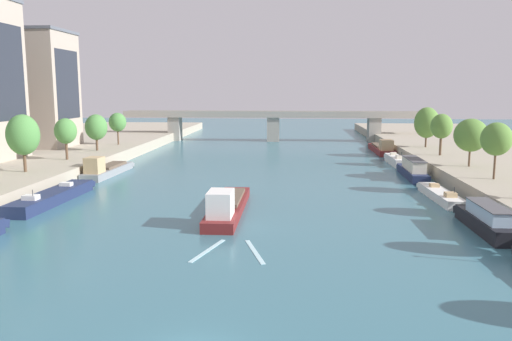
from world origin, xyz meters
TOP-DOWN VIEW (x-y plane):
  - barge_midriver at (-1.76, 27.68)m, footprint 2.95×17.66m
  - wake_behind_barge at (-0.00, 15.99)m, footprint 5.60×5.87m
  - moored_boat_left_gap_after at (-21.39, 31.84)m, footprint 3.19×16.32m
  - moored_boat_left_midway at (-21.99, 49.72)m, footprint 3.28×14.36m
  - moored_boat_right_end at (21.40, 23.09)m, footprint 2.29×11.08m
  - moored_boat_right_near at (21.17, 36.40)m, footprint 2.40×12.33m
  - moored_boat_right_downstream at (21.44, 51.12)m, footprint 2.60×13.06m
  - moored_boat_right_second at (21.59, 64.24)m, footprint 2.02×10.71m
  - moored_boat_right_lone at (22.05, 80.12)m, footprint 3.07×16.20m
  - tree_left_distant at (-28.91, 40.36)m, footprint 4.02×4.02m
  - tree_left_third at (-28.64, 51.94)m, footprint 3.22×3.22m
  - tree_left_end_of_row at (-28.54, 63.65)m, footprint 3.69×3.69m
  - tree_left_by_lamp at (-28.07, 73.12)m, footprint 3.21×3.21m
  - tree_right_by_lamp at (27.82, 38.89)m, footprint 3.48×3.48m
  - tree_right_second at (28.32, 48.96)m, footprint 4.39×4.39m
  - tree_right_past_mid at (27.82, 60.97)m, footprint 3.36×3.36m
  - tree_right_nearest at (28.46, 72.57)m, footprint 4.37×4.37m
  - building_left_tall at (-42.56, 69.26)m, footprint 14.50×11.87m
  - bridge_far at (0.00, 101.73)m, footprint 71.50×4.40m

SIDE VIEW (x-z plane):
  - wake_behind_barge at x=0.00m, z-range 0.00..0.03m
  - moored_boat_right_near at x=21.17m, z-range -0.52..1.57m
  - moored_boat_left_gap_after at x=-21.39m, z-range -0.53..1.83m
  - moored_boat_right_second at x=21.59m, z-range -0.51..1.91m
  - moored_boat_right_lone at x=22.05m, z-range -0.61..2.34m
  - moored_boat_left_midway at x=-21.99m, z-range -0.67..2.48m
  - barge_midriver at x=-1.76m, z-range -0.71..2.57m
  - moored_boat_right_end at x=21.40m, z-range -0.20..2.28m
  - moored_boat_right_downstream at x=21.44m, z-range -0.23..2.52m
  - bridge_far at x=0.00m, z-range 1.11..8.25m
  - tree_left_end_of_row at x=-28.54m, z-range 2.82..8.94m
  - tree_left_third at x=-28.64m, z-range 3.09..9.19m
  - tree_left_by_lamp at x=-28.07m, z-range 3.17..9.12m
  - tree_right_second at x=28.32m, z-range 2.95..9.37m
  - tree_right_nearest at x=28.46m, z-range 2.78..9.92m
  - tree_right_past_mid at x=27.82m, z-range 3.24..9.74m
  - tree_right_by_lamp at x=27.82m, z-range 3.30..9.86m
  - tree_left_distant at x=-28.91m, z-range 2.99..10.19m
  - building_left_tall at x=-42.56m, z-range 1.97..22.66m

